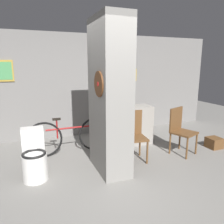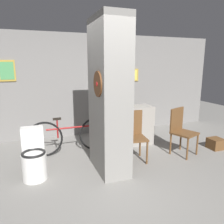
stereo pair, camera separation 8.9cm
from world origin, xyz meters
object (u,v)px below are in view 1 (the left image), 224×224
object	(u,v)px
chair_near_pillar	(133,133)
chair_by_doorway	(181,129)
toilet	(34,159)
bicycle	(71,136)
bottle_tall	(131,102)

from	to	relation	value
chair_near_pillar	chair_by_doorway	distance (m)	1.07
toilet	chair_by_doorway	xyz separation A→B (m)	(2.90, -0.01, 0.19)
toilet	chair_near_pillar	size ratio (longest dim) A/B	0.84
toilet	bicycle	xyz separation A→B (m)	(0.75, 0.80, 0.04)
chair_near_pillar	bicycle	size ratio (longest dim) A/B	0.53
chair_near_pillar	chair_by_doorway	bearing A→B (deg)	2.75
chair_near_pillar	chair_by_doorway	xyz separation A→B (m)	(1.06, -0.09, 0.00)
chair_near_pillar	chair_by_doorway	size ratio (longest dim) A/B	1.00
bicycle	bottle_tall	distance (m)	1.56
chair_by_doorway	bottle_tall	size ratio (longest dim) A/B	3.28
chair_by_doorway	chair_near_pillar	bearing A→B (deg)	154.12
chair_near_pillar	bottle_tall	bearing A→B (deg)	73.87
chair_by_doorway	bicycle	size ratio (longest dim) A/B	0.53
toilet	chair_by_doorway	world-z (taller)	chair_by_doorway
chair_near_pillar	bottle_tall	world-z (taller)	bottle_tall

